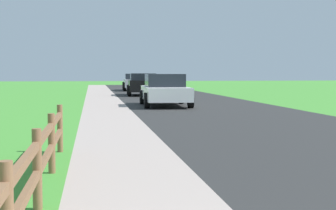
% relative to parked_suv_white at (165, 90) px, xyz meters
% --- Properties ---
extents(ground_plane, '(120.00, 120.00, 0.00)m').
position_rel_parked_suv_white_xyz_m(ground_plane, '(-1.78, 3.04, -0.75)').
color(ground_plane, '#449133').
extents(road_asphalt, '(7.00, 66.00, 0.01)m').
position_rel_parked_suv_white_xyz_m(road_asphalt, '(1.72, 5.04, -0.74)').
color(road_asphalt, '#2B2B2B').
rests_on(road_asphalt, ground).
extents(curb_concrete, '(6.00, 66.00, 0.01)m').
position_rel_parked_suv_white_xyz_m(curb_concrete, '(-4.78, 5.04, -0.74)').
color(curb_concrete, '#AB9A91').
rests_on(curb_concrete, ground).
extents(grass_verge, '(5.00, 66.00, 0.00)m').
position_rel_parked_suv_white_xyz_m(grass_verge, '(-6.28, 5.04, -0.74)').
color(grass_verge, '#449133').
rests_on(grass_verge, ground).
extents(rail_fence, '(0.11, 8.64, 0.95)m').
position_rel_parked_suv_white_xyz_m(rail_fence, '(-4.01, -17.49, -0.19)').
color(rail_fence, brown).
rests_on(rail_fence, ground).
extents(parked_suv_white, '(2.27, 4.86, 1.50)m').
position_rel_parked_suv_white_xyz_m(parked_suv_white, '(0.00, 0.00, 0.00)').
color(parked_suv_white, white).
rests_on(parked_suv_white, ground).
extents(parked_car_black, '(2.25, 4.39, 1.49)m').
position_rel_parked_suv_white_xyz_m(parked_car_black, '(0.03, 10.68, 0.03)').
color(parked_car_black, black).
rests_on(parked_car_black, ground).
extents(parked_car_silver, '(2.18, 4.80, 1.43)m').
position_rel_parked_suv_white_xyz_m(parked_car_silver, '(0.26, 19.64, -0.00)').
color(parked_car_silver, '#B7BABF').
rests_on(parked_car_silver, ground).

